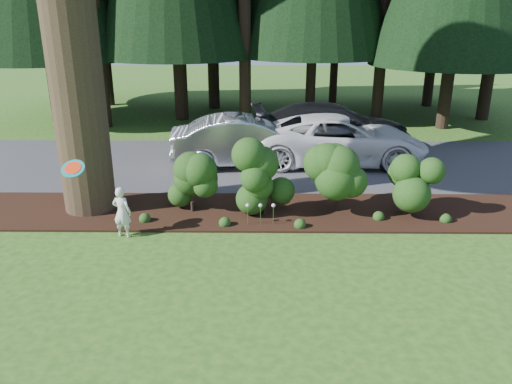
{
  "coord_description": "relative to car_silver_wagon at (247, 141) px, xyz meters",
  "views": [
    {
      "loc": [
        -0.28,
        -8.33,
        4.73
      ],
      "look_at": [
        -0.39,
        1.15,
        1.3
      ],
      "focal_mm": 35.0,
      "sensor_mm": 36.0,
      "label": 1
    }
  ],
  "objects": [
    {
      "name": "car_dark_suv",
      "position": [
        2.99,
        2.03,
        0.03
      ],
      "size": [
        5.91,
        2.94,
        1.65
      ],
      "primitive_type": "imported",
      "rotation": [
        0.0,
        0.0,
        1.68
      ],
      "color": "black",
      "rests_on": "driveway"
    },
    {
      "name": "car_silver_wagon",
      "position": [
        0.0,
        0.0,
        0.0
      ],
      "size": [
        5.03,
        2.29,
        1.6
      ],
      "primitive_type": "imported",
      "rotation": [
        0.0,
        0.0,
        1.7
      ],
      "color": "silver",
      "rests_on": "driveway"
    },
    {
      "name": "child",
      "position": [
        -2.6,
        -5.46,
        -0.25
      ],
      "size": [
        0.48,
        0.38,
        1.17
      ],
      "primitive_type": "imported",
      "rotation": [
        0.0,
        0.0,
        2.89
      ],
      "color": "white",
      "rests_on": "ground"
    },
    {
      "name": "lily_cluster",
      "position": [
        0.45,
        -4.86,
        -0.33
      ],
      "size": [
        0.69,
        0.09,
        0.57
      ],
      "color": "#214214",
      "rests_on": "ground"
    },
    {
      "name": "shrub_row",
      "position": [
        1.52,
        -4.12,
        -0.02
      ],
      "size": [
        6.53,
        1.6,
        1.61
      ],
      "color": "#214214",
      "rests_on": "ground"
    },
    {
      "name": "mulch_bed",
      "position": [
        0.75,
        -4.01,
        -0.8
      ],
      "size": [
        16.0,
        2.5,
        0.05
      ],
      "primitive_type": "cube",
      "color": "black",
      "rests_on": "ground"
    },
    {
      "name": "frisbee",
      "position": [
        -3.52,
        -5.55,
        0.79
      ],
      "size": [
        0.51,
        0.43,
        0.3
      ],
      "color": "teal",
      "rests_on": "ground"
    },
    {
      "name": "ground",
      "position": [
        0.75,
        -7.26,
        -0.83
      ],
      "size": [
        80.0,
        80.0,
        0.0
      ],
      "primitive_type": "plane",
      "color": "#264E16",
      "rests_on": "ground"
    },
    {
      "name": "car_white_suv",
      "position": [
        3.02,
        0.32,
        -0.02
      ],
      "size": [
        5.68,
        2.73,
        1.56
      ],
      "primitive_type": "imported",
      "rotation": [
        0.0,
        0.0,
        1.55
      ],
      "color": "white",
      "rests_on": "driveway"
    },
    {
      "name": "driveway",
      "position": [
        0.75,
        0.24,
        -0.81
      ],
      "size": [
        22.0,
        6.0,
        0.03
      ],
      "primitive_type": "cube",
      "color": "#38383A",
      "rests_on": "ground"
    }
  ]
}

